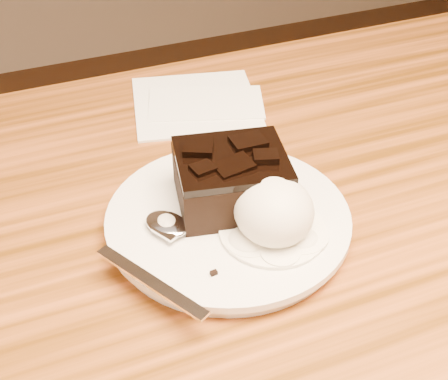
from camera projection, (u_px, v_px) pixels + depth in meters
name	position (u px, v px, depth m)	size (l,w,h in m)	color
plate	(228.00, 222.00, 0.58)	(0.23, 0.23, 0.02)	white
brownie	(232.00, 182.00, 0.58)	(0.10, 0.09, 0.05)	black
ice_cream_scoop	(274.00, 211.00, 0.54)	(0.07, 0.07, 0.06)	silver
melt_puddle	(273.00, 231.00, 0.56)	(0.10, 0.10, 0.00)	white
spoon	(167.00, 225.00, 0.56)	(0.03, 0.17, 0.01)	silver
napkin	(196.00, 102.00, 0.77)	(0.15, 0.15, 0.01)	white
crumb_a	(252.00, 195.00, 0.59)	(0.01, 0.01, 0.00)	black
crumb_b	(305.00, 238.00, 0.55)	(0.01, 0.01, 0.00)	black
crumb_c	(214.00, 273.00, 0.51)	(0.01, 0.00, 0.00)	black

